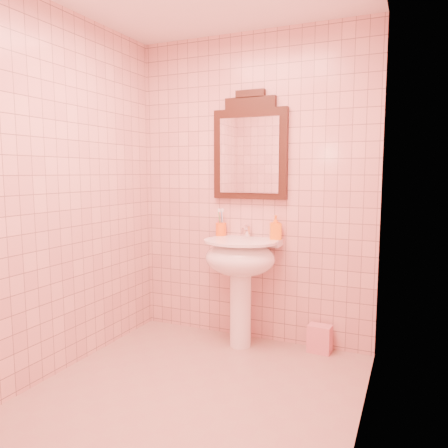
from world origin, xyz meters
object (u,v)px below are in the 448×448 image
at_px(pedestal_sink, 240,265).
at_px(soap_dispenser, 275,227).
at_px(towel, 320,339).
at_px(mirror, 250,149).
at_px(toothbrush_cup, 221,229).

xyz_separation_m(pedestal_sink, soap_dispenser, (0.23, 0.16, 0.30)).
bearing_deg(pedestal_sink, towel, 12.83).
height_order(soap_dispenser, towel, soap_dispenser).
relative_size(pedestal_sink, mirror, 1.00).
bearing_deg(mirror, pedestal_sink, -90.00).
bearing_deg(toothbrush_cup, soap_dispenser, -0.36).
xyz_separation_m(toothbrush_cup, soap_dispenser, (0.47, -0.00, 0.04)).
bearing_deg(towel, mirror, 174.17).
distance_m(toothbrush_cup, soap_dispenser, 0.48).
xyz_separation_m(pedestal_sink, toothbrush_cup, (-0.24, 0.16, 0.26)).
bearing_deg(pedestal_sink, toothbrush_cup, 145.65).
relative_size(mirror, soap_dispenser, 4.51).
xyz_separation_m(pedestal_sink, towel, (0.61, 0.14, -0.55)).
height_order(toothbrush_cup, towel, toothbrush_cup).
relative_size(pedestal_sink, towel, 4.02).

